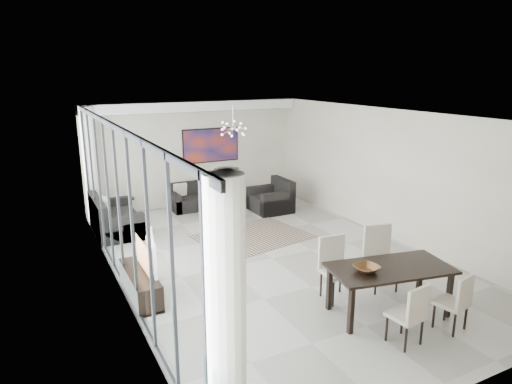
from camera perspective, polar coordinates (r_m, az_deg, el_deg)
room_shell at (r=9.14m, az=4.60°, el=0.66°), size 6.00×9.00×2.90m
window_wall at (r=7.96m, az=-16.18°, el=-1.92°), size 0.37×8.95×2.90m
soffit at (r=12.58m, az=-7.64°, el=10.57°), size 5.98×0.40×0.26m
painting at (r=13.05m, az=-5.65°, el=5.82°), size 1.68×0.04×0.98m
chandelier at (r=11.07m, az=-2.90°, el=7.93°), size 0.66×0.66×0.71m
rug at (r=10.53m, az=-0.43°, el=-5.58°), size 2.64×2.20×0.01m
coffee_table at (r=12.43m, az=-4.58°, el=-1.43°), size 1.04×1.04×0.36m
bowl_coffee at (r=12.37m, az=-4.92°, el=-0.59°), size 0.25×0.25×0.08m
sofa_main at (r=12.84m, az=-6.39°, el=-0.79°), size 1.94×0.79×0.71m
loveseat at (r=11.22m, az=-17.35°, el=-3.42°), size 0.97×1.73×0.87m
armchair at (r=12.37m, az=2.00°, el=-1.05°), size 0.97×1.03×0.86m
side_table at (r=12.34m, az=-15.72°, el=-1.47°), size 0.36×0.36×0.50m
tv_console at (r=8.04m, az=-14.26°, el=-11.12°), size 0.41×1.45×0.45m
television at (r=7.92m, az=-13.48°, el=-7.39°), size 0.32×1.01×0.58m
dining_table at (r=7.41m, az=16.39°, el=-9.58°), size 2.02×1.28×0.78m
dining_chair_sw at (r=6.74m, az=18.83°, el=-13.96°), size 0.47×0.47×0.92m
dining_chair_se at (r=7.34m, az=23.89°, el=-12.16°), size 0.48×0.48×0.89m
dining_chair_nw at (r=7.76m, az=9.78°, el=-8.74°), size 0.52×0.52×1.05m
dining_chair_ne at (r=8.29m, az=15.18°, el=-7.25°), size 0.62×0.62×1.10m
bowl_dining at (r=7.11m, az=13.64°, el=-9.28°), size 0.40×0.40×0.09m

